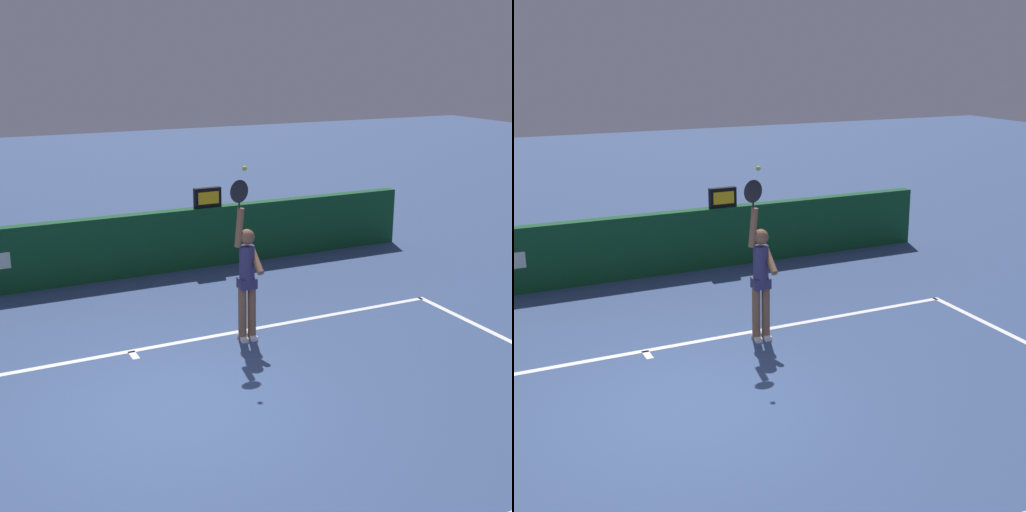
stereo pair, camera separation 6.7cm
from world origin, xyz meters
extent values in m
plane|color=#344A76|center=(0.00, 0.00, 0.00)|extent=(60.00, 60.00, 0.00)
cube|color=white|center=(0.00, 1.88, 0.00)|extent=(10.72, 0.11, 0.00)
cube|color=white|center=(0.00, 1.73, 0.00)|extent=(0.11, 0.30, 0.00)
cube|color=#0F4622|center=(0.00, 5.42, 0.62)|extent=(14.38, 0.25, 1.23)
cube|color=black|center=(2.66, 5.42, 1.43)|extent=(0.56, 0.13, 0.40)
cube|color=yellow|center=(2.66, 5.35, 1.43)|extent=(0.44, 0.01, 0.25)
cylinder|color=brown|center=(1.83, 1.55, 0.44)|extent=(0.13, 0.13, 0.88)
cylinder|color=brown|center=(1.68, 1.56, 0.44)|extent=(0.13, 0.13, 0.88)
cube|color=white|center=(1.83, 1.53, 0.04)|extent=(0.11, 0.25, 0.07)
cube|color=white|center=(1.67, 1.54, 0.04)|extent=(0.11, 0.25, 0.07)
cylinder|color=#2E2B54|center=(1.75, 1.56, 1.19)|extent=(0.23, 0.23, 0.62)
cube|color=#2E2B54|center=(1.75, 1.56, 0.92)|extent=(0.28, 0.23, 0.16)
sphere|color=brown|center=(1.75, 1.56, 1.64)|extent=(0.23, 0.23, 0.23)
cylinder|color=brown|center=(1.64, 1.56, 1.79)|extent=(0.16, 0.11, 0.59)
cylinder|color=brown|center=(1.86, 1.49, 1.29)|extent=(0.13, 0.49, 0.39)
ellipsoid|color=black|center=(1.64, 1.56, 2.33)|extent=(0.32, 0.05, 0.37)
cylinder|color=black|center=(1.64, 1.56, 2.14)|extent=(0.03, 0.03, 0.18)
sphere|color=#C9DB36|center=(1.61, 1.31, 2.71)|extent=(0.07, 0.07, 0.07)
camera|label=1|loc=(-2.49, -7.64, 4.33)|focal=49.67mm
camera|label=2|loc=(-2.42, -7.67, 4.33)|focal=49.67mm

